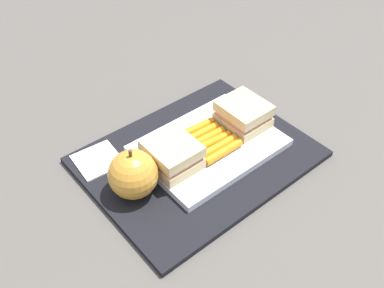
% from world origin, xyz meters
% --- Properties ---
extents(ground_plane, '(2.40, 2.40, 0.00)m').
position_xyz_m(ground_plane, '(0.00, 0.00, 0.00)').
color(ground_plane, '#56514C').
extents(lunchbag_mat, '(0.36, 0.28, 0.01)m').
position_xyz_m(lunchbag_mat, '(0.00, 0.00, 0.01)').
color(lunchbag_mat, black).
rests_on(lunchbag_mat, ground_plane).
extents(food_tray, '(0.23, 0.17, 0.01)m').
position_xyz_m(food_tray, '(-0.03, 0.00, 0.02)').
color(food_tray, white).
rests_on(food_tray, lunchbag_mat).
extents(sandwich_half_left, '(0.07, 0.08, 0.04)m').
position_xyz_m(sandwich_half_left, '(-0.10, 0.00, 0.04)').
color(sandwich_half_left, '#DBC189').
rests_on(sandwich_half_left, food_tray).
extents(sandwich_half_right, '(0.07, 0.08, 0.04)m').
position_xyz_m(sandwich_half_right, '(0.05, 0.00, 0.04)').
color(sandwich_half_right, '#DBC189').
rests_on(sandwich_half_right, food_tray).
extents(carrot_sticks_bundle, '(0.08, 0.09, 0.02)m').
position_xyz_m(carrot_sticks_bundle, '(-0.02, -0.00, 0.03)').
color(carrot_sticks_bundle, orange).
rests_on(carrot_sticks_bundle, food_tray).
extents(apple, '(0.08, 0.08, 0.09)m').
position_xyz_m(apple, '(0.13, 0.00, 0.05)').
color(apple, gold).
rests_on(apple, lunchbag_mat).
extents(paper_napkin, '(0.08, 0.08, 0.00)m').
position_xyz_m(paper_napkin, '(0.14, -0.09, 0.01)').
color(paper_napkin, white).
rests_on(paper_napkin, lunchbag_mat).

